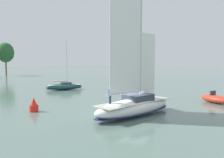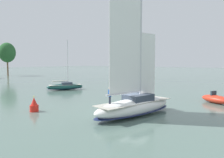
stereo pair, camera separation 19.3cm
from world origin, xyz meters
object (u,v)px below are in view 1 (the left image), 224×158
tree_shore_left (5,53)px  motor_tender (215,99)px  sailboat_main (135,104)px  sailboat_moored_far_slip (64,86)px  channel_buoy (34,106)px

tree_shore_left → motor_tender: size_ratio=2.71×
sailboat_main → sailboat_moored_far_slip: size_ratio=1.47×
sailboat_moored_far_slip → motor_tender: sailboat_moored_far_slip is taller
sailboat_moored_far_slip → motor_tender: 27.43m
sailboat_main → tree_shore_left: bearing=71.4°
tree_shore_left → sailboat_moored_far_slip: tree_shore_left is taller
sailboat_main → sailboat_moored_far_slip: (9.51, 21.93, -0.47)m
sailboat_moored_far_slip → channel_buoy: size_ratio=5.60×
motor_tender → sailboat_moored_far_slip: bearing=96.1°
channel_buoy → motor_tender: bearing=-40.7°
tree_shore_left → sailboat_main: sailboat_main is taller
sailboat_moored_far_slip → motor_tender: (2.92, -27.27, -0.12)m
sailboat_moored_far_slip → tree_shore_left: bearing=73.6°
sailboat_main → channel_buoy: 11.37m
sailboat_moored_far_slip → motor_tender: bearing=-83.9°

